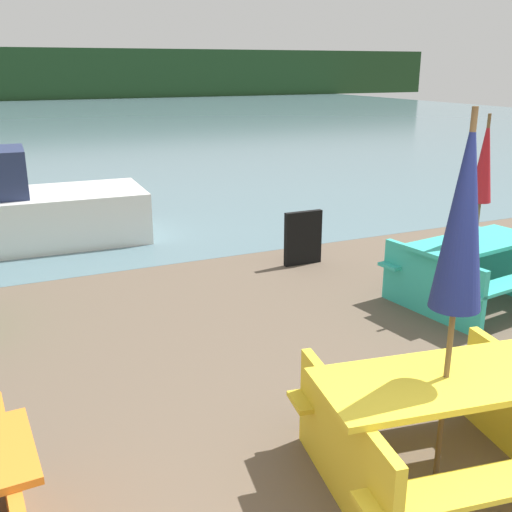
{
  "coord_description": "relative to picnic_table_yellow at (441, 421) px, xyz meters",
  "views": [
    {
      "loc": [
        -2.27,
        -1.14,
        2.64
      ],
      "look_at": [
        0.06,
        3.97,
        0.85
      ],
      "focal_mm": 42.0,
      "sensor_mm": 36.0,
      "label": 1
    }
  ],
  "objects": [
    {
      "name": "umbrella_crimson",
      "position": [
        2.45,
        2.31,
        1.19
      ],
      "size": [
        0.23,
        0.23,
        2.16
      ],
      "color": "brown",
      "rests_on": "ground_plane"
    },
    {
      "name": "far_treeline",
      "position": [
        -0.21,
        50.14,
        1.54
      ],
      "size": [
        80.0,
        1.6,
        4.0
      ],
      "color": "#1E3D1E",
      "rests_on": "water"
    },
    {
      "name": "umbrella_navy",
      "position": [
        -0.0,
        -0.0,
        1.37
      ],
      "size": [
        0.31,
        0.31,
        2.43
      ],
      "color": "brown",
      "rests_on": "ground_plane"
    },
    {
      "name": "boat",
      "position": [
        -2.21,
        7.02,
        0.09
      ],
      "size": [
        3.76,
        1.65,
        1.49
      ],
      "rotation": [
        0.0,
        0.0,
        -0.03
      ],
      "color": "silver",
      "rests_on": "water"
    },
    {
      "name": "picnic_table_teal",
      "position": [
        2.45,
        2.31,
        -0.0
      ],
      "size": [
        1.79,
        1.59,
        0.76
      ],
      "rotation": [
        0.0,
        0.0,
        0.14
      ],
      "color": "#33B7A8",
      "rests_on": "ground_plane"
    },
    {
      "name": "signboard",
      "position": [
        1.4,
        4.4,
        -0.09
      ],
      "size": [
        0.55,
        0.08,
        0.75
      ],
      "color": "black",
      "rests_on": "ground_plane"
    },
    {
      "name": "picnic_table_yellow",
      "position": [
        0.0,
        0.0,
        0.0
      ],
      "size": [
        1.83,
        1.62,
        0.78
      ],
      "rotation": [
        0.0,
        0.0,
        -0.15
      ],
      "color": "yellow",
      "rests_on": "ground_plane"
    },
    {
      "name": "water",
      "position": [
        -0.21,
        30.14,
        -0.46
      ],
      "size": [
        60.0,
        50.0,
        0.0
      ],
      "color": "slate",
      "rests_on": "ground_plane"
    }
  ]
}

